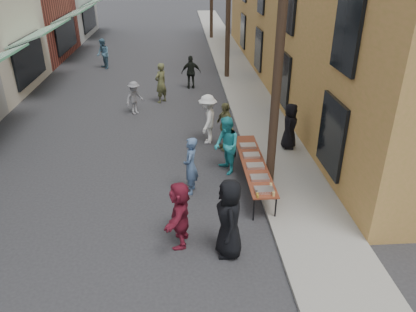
{
  "coord_description": "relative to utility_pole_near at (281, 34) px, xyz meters",
  "views": [
    {
      "loc": [
        1.72,
        -7.56,
        6.35
      ],
      "look_at": [
        2.39,
        2.51,
        1.3
      ],
      "focal_mm": 35.0,
      "sensor_mm": 36.0,
      "label": 1
    }
  ],
  "objects": [
    {
      "name": "server",
      "position": [
        1.17,
        2.42,
        -3.58
      ],
      "size": [
        0.75,
        0.93,
        1.65
      ],
      "primitive_type": "imported",
      "rotation": [
        0.0,
        0.0,
        1.25
      ],
      "color": "black",
      "rests_on": "sidewalk"
    },
    {
      "name": "cup_stack",
      "position": [
        -0.3,
        -1.81,
        -3.69
      ],
      "size": [
        0.08,
        0.08,
        0.12
      ],
      "primitive_type": "cylinder",
      "color": "tan",
      "rests_on": "serving_table"
    },
    {
      "name": "ground",
      "position": [
        -4.3,
        -3.0,
        -4.5
      ],
      "size": [
        120.0,
        120.0,
        0.0
      ],
      "primitive_type": "plane",
      "color": "#28282B",
      "rests_on": "ground"
    },
    {
      "name": "condiment_jar_c",
      "position": [
        -0.72,
        -1.66,
        -3.71
      ],
      "size": [
        0.07,
        0.07,
        0.08
      ],
      "primitive_type": "cylinder",
      "color": "#A57F26",
      "rests_on": "serving_table"
    },
    {
      "name": "guest_front_c",
      "position": [
        -1.23,
        0.93,
        -3.57
      ],
      "size": [
        0.93,
        1.07,
        1.87
      ],
      "primitive_type": "imported",
      "rotation": [
        0.0,
        0.0,
        -1.29
      ],
      "color": "#2BA9B1",
      "rests_on": "ground"
    },
    {
      "name": "passerby_left",
      "position": [
        -4.66,
        6.55,
        -3.77
      ],
      "size": [
        1.03,
        1.06,
        1.45
      ],
      "primitive_type": "imported",
      "rotation": [
        0.0,
        0.0,
        0.83
      ],
      "color": "slate",
      "rests_on": "ground"
    },
    {
      "name": "catering_tray_foil_b",
      "position": [
        -0.5,
        -0.91,
        -3.71
      ],
      "size": [
        0.5,
        0.33,
        0.08
      ],
      "primitive_type": "cube",
      "color": "#B2B2B7",
      "rests_on": "serving_table"
    },
    {
      "name": "serving_table",
      "position": [
        -0.5,
        0.09,
        -3.79
      ],
      "size": [
        0.7,
        4.0,
        0.75
      ],
      "color": "brown",
      "rests_on": "ground"
    },
    {
      "name": "catering_tray_buns_end",
      "position": [
        -0.5,
        1.19,
        -3.71
      ],
      "size": [
        0.5,
        0.33,
        0.08
      ],
      "primitive_type": "cube",
      "color": "tan",
      "rests_on": "serving_table"
    },
    {
      "name": "condiment_jar_a",
      "position": [
        -0.72,
        -1.86,
        -3.71
      ],
      "size": [
        0.07,
        0.07,
        0.08
      ],
      "primitive_type": "cylinder",
      "color": "#A57F26",
      "rests_on": "serving_table"
    },
    {
      "name": "catering_tray_foil_d",
      "position": [
        -0.5,
        0.49,
        -3.71
      ],
      "size": [
        0.5,
        0.33,
        0.08
      ],
      "primitive_type": "cube",
      "color": "#B2B2B7",
      "rests_on": "serving_table"
    },
    {
      "name": "sidewalk",
      "position": [
        0.7,
        12.0,
        -4.45
      ],
      "size": [
        2.2,
        60.0,
        0.1
      ],
      "primitive_type": "cube",
      "color": "gray",
      "rests_on": "ground"
    },
    {
      "name": "guest_front_e",
      "position": [
        -1.09,
        2.68,
        -3.62
      ],
      "size": [
        0.82,
        1.11,
        1.75
      ],
      "primitive_type": "imported",
      "rotation": [
        0.0,
        0.0,
        -1.13
      ],
      "color": "olive",
      "rests_on": "ground"
    },
    {
      "name": "condiment_jar_b",
      "position": [
        -0.72,
        -1.76,
        -3.71
      ],
      "size": [
        0.07,
        0.07,
        0.08
      ],
      "primitive_type": "cylinder",
      "color": "#A57F26",
      "rests_on": "serving_table"
    },
    {
      "name": "passerby_far",
      "position": [
        -7.3,
        14.63,
        -3.6
      ],
      "size": [
        1.03,
        1.1,
        1.8
      ],
      "primitive_type": "imported",
      "rotation": [
        0.0,
        0.0,
        5.24
      ],
      "color": "teal",
      "rests_on": "ground"
    },
    {
      "name": "catering_tray_sausage",
      "position": [
        -0.5,
        -1.56,
        -3.71
      ],
      "size": [
        0.5,
        0.33,
        0.08
      ],
      "primitive_type": "cube",
      "color": "maroon",
      "rests_on": "serving_table"
    },
    {
      "name": "catering_tray_buns",
      "position": [
        -0.5,
        -0.21,
        -3.71
      ],
      "size": [
        0.5,
        0.33,
        0.08
      ],
      "primitive_type": "cube",
      "color": "tan",
      "rests_on": "serving_table"
    },
    {
      "name": "guest_queue_back",
      "position": [
        -2.71,
        -2.59,
        -3.66
      ],
      "size": [
        0.73,
        1.62,
        1.68
      ],
      "primitive_type": "imported",
      "rotation": [
        0.0,
        0.0,
        -1.73
      ],
      "color": "maroon",
      "rests_on": "ground"
    },
    {
      "name": "passerby_mid",
      "position": [
        -2.08,
        10.15,
        -3.65
      ],
      "size": [
        1.04,
        0.51,
        1.71
      ],
      "primitive_type": "imported",
      "rotation": [
        0.0,
        0.0,
        3.24
      ],
      "color": "black",
      "rests_on": "ground"
    },
    {
      "name": "guest_front_b",
      "position": [
        -2.39,
        -0.24,
        -3.63
      ],
      "size": [
        0.53,
        0.7,
        1.74
      ],
      "primitive_type": "imported",
      "rotation": [
        0.0,
        0.0,
        -1.75
      ],
      "color": "#466088",
      "rests_on": "ground"
    },
    {
      "name": "guest_front_d",
      "position": [
        -1.67,
        3.29,
        -3.58
      ],
      "size": [
        0.93,
        1.31,
        1.84
      ],
      "primitive_type": "imported",
      "rotation": [
        0.0,
        0.0,
        -1.8
      ],
      "color": "white",
      "rests_on": "ground"
    },
    {
      "name": "guest_front_a",
      "position": [
        -1.59,
        -3.04,
        -3.52
      ],
      "size": [
        0.65,
        0.97,
        1.96
      ],
      "primitive_type": "imported",
      "rotation": [
        0.0,
        0.0,
        -1.54
      ],
      "color": "black",
      "rests_on": "ground"
    },
    {
      "name": "passerby_right",
      "position": [
        -3.55,
        8.02,
        -3.56
      ],
      "size": [
        0.78,
        0.81,
        1.87
      ],
      "primitive_type": "imported",
      "rotation": [
        0.0,
        0.0,
        4.02
      ],
      "color": "brown",
      "rests_on": "ground"
    },
    {
      "name": "utility_pole_near",
      "position": [
        0.0,
        0.0,
        0.0
      ],
      "size": [
        0.26,
        0.26,
        9.0
      ],
      "primitive_type": "cylinder",
      "color": "#2D2116",
      "rests_on": "ground"
    }
  ]
}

